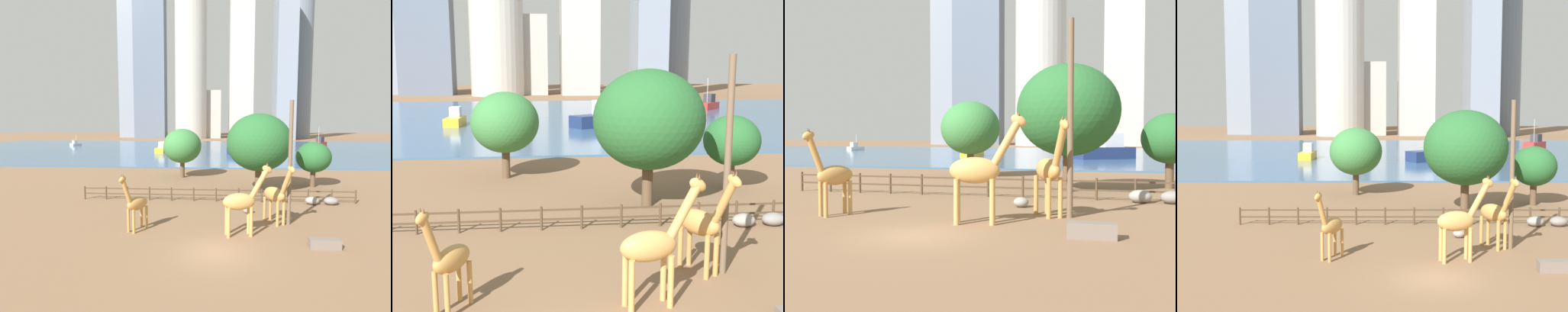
{
  "view_description": "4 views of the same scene",
  "coord_description": "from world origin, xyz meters",
  "views": [
    {
      "loc": [
        0.09,
        -16.79,
        7.3
      ],
      "look_at": [
        -2.86,
        23.72,
        3.19
      ],
      "focal_mm": 28.0,
      "sensor_mm": 36.0,
      "label": 1
    },
    {
      "loc": [
        -2.36,
        -13.26,
        8.48
      ],
      "look_at": [
        1.28,
        21.18,
        2.37
      ],
      "focal_mm": 45.0,
      "sensor_mm": 36.0,
      "label": 2
    },
    {
      "loc": [
        6.88,
        -17.1,
        3.81
      ],
      "look_at": [
        -3.09,
        22.15,
        2.05
      ],
      "focal_mm": 45.0,
      "sensor_mm": 36.0,
      "label": 3
    },
    {
      "loc": [
        -3.12,
        -23.87,
        8.33
      ],
      "look_at": [
        -3.02,
        34.54,
        3.15
      ],
      "focal_mm": 45.0,
      "sensor_mm": 36.0,
      "label": 4
    }
  ],
  "objects": [
    {
      "name": "ground_plane",
      "position": [
        0.0,
        80.0,
        0.0
      ],
      "size": [
        400.0,
        400.0,
        0.0
      ],
      "primitive_type": "plane",
      "color": "brown"
    },
    {
      "name": "harbor_water",
      "position": [
        0.0,
        77.0,
        0.1
      ],
      "size": [
        180.0,
        86.0,
        0.2
      ],
      "primitive_type": "cube",
      "color": "#3D6084",
      "rests_on": "ground"
    },
    {
      "name": "giraffe_tall",
      "position": [
        -5.49,
        3.39,
        1.92
      ],
      "size": [
        1.71,
        2.45,
        4.14
      ],
      "rotation": [
        0.0,
        0.0,
        4.19
      ],
      "color": "#C18C47",
      "rests_on": "ground"
    },
    {
      "name": "giraffe_companion",
      "position": [
        4.43,
        5.66,
        2.2
      ],
      "size": [
        2.08,
        2.93,
        4.68
      ],
      "rotation": [
        0.0,
        0.0,
        5.25
      ],
      "color": "#C18C47",
      "rests_on": "ground"
    },
    {
      "name": "giraffe_young",
      "position": [
        1.72,
        3.02,
        2.31
      ],
      "size": [
        3.42,
        1.26,
        4.85
      ],
      "rotation": [
        0.0,
        0.0,
        0.19
      ],
      "color": "tan",
      "rests_on": "ground"
    },
    {
      "name": "utility_pole",
      "position": [
        5.36,
        5.59,
        4.55
      ],
      "size": [
        0.28,
        0.28,
        9.1
      ],
      "primitive_type": "cylinder",
      "color": "brown",
      "rests_on": "ground"
    },
    {
      "name": "boulder_near_fence",
      "position": [
        10.56,
        11.5,
        0.36
      ],
      "size": [
        1.3,
        0.96,
        0.72
      ],
      "primitive_type": "ellipsoid",
      "color": "gray",
      "rests_on": "ground"
    },
    {
      "name": "boulder_by_pole",
      "position": [
        2.66,
        8.22,
        0.27
      ],
      "size": [
        0.79,
        0.71,
        0.53
      ],
      "primitive_type": "ellipsoid",
      "color": "gray",
      "rests_on": "ground"
    },
    {
      "name": "boulder_small",
      "position": [
        8.85,
        11.48,
        0.37
      ],
      "size": [
        1.25,
        0.98,
        0.73
      ],
      "primitive_type": "ellipsoid",
      "color": "gray",
      "rests_on": "ground"
    },
    {
      "name": "feeding_trough",
      "position": [
        6.47,
        1.15,
        0.3
      ],
      "size": [
        1.8,
        0.6,
        0.6
      ],
      "primitive_type": "cube",
      "color": "#72665B",
      "rests_on": "ground"
    },
    {
      "name": "enclosure_fence",
      "position": [
        -0.01,
        12.0,
        0.76
      ],
      "size": [
        26.12,
        0.14,
        1.3
      ],
      "color": "#4C3826",
      "rests_on": "ground"
    },
    {
      "name": "tree_left_large",
      "position": [
        -4.8,
        25.27,
        4.42
      ],
      "size": [
        5.31,
        5.31,
        6.83
      ],
      "color": "brown",
      "rests_on": "ground"
    },
    {
      "name": "tree_center_broad",
      "position": [
        11.38,
        19.73,
        3.52
      ],
      "size": [
        3.98,
        3.98,
        5.35
      ],
      "color": "brown",
      "rests_on": "ground"
    },
    {
      "name": "tree_right_tall",
      "position": [
        4.51,
        16.15,
        5.45
      ],
      "size": [
        6.88,
        6.88,
        8.57
      ],
      "color": "brown",
      "rests_on": "ground"
    },
    {
      "name": "boat_ferry",
      "position": [
        -14.57,
        62.2,
        1.14
      ],
      "size": [
        2.52,
        6.37,
        2.76
      ],
      "rotation": [
        0.0,
        0.0,
        4.67
      ],
      "color": "gold",
      "rests_on": "harbor_water"
    },
    {
      "name": "boat_sailboat",
      "position": [
        7.11,
        58.49,
        1.51
      ],
      "size": [
        9.17,
        7.31,
        3.88
      ],
      "rotation": [
        0.0,
        0.0,
        3.69
      ],
      "color": "navy",
      "rests_on": "harbor_water"
    },
    {
      "name": "boat_tug",
      "position": [
        -49.71,
        86.73,
        0.84
      ],
      "size": [
        2.7,
        4.46,
        3.78
      ],
      "rotation": [
        0.0,
        0.0,
        1.27
      ],
      "color": "silver",
      "rests_on": "harbor_water"
    },
    {
      "name": "skyline_tower_needle",
      "position": [
        -38.94,
        160.88,
        44.45
      ],
      "size": [
        17.68,
        10.04,
        88.9
      ],
      "primitive_type": "cube",
      "color": "slate",
      "rests_on": "ground"
    },
    {
      "name": "skyline_block_left",
      "position": [
        -51.7,
        166.03,
        53.21
      ],
      "size": [
        12.69,
        10.31,
        106.41
      ],
      "primitive_type": "cube",
      "color": "gray",
      "rests_on": "ground"
    },
    {
      "name": "skyline_block_right",
      "position": [
        -3.27,
        160.81,
        13.35
      ],
      "size": [
        10.14,
        13.5,
        26.7
      ],
      "primitive_type": "cube",
      "color": "#ADA89E",
      "rests_on": "ground"
    }
  ]
}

